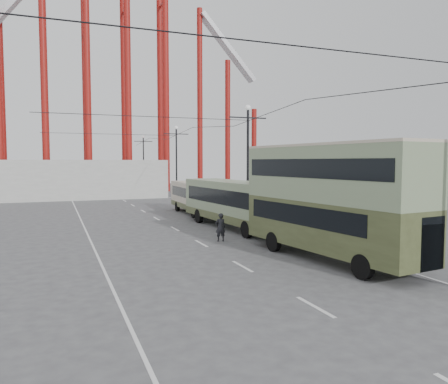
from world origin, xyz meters
name	(u,v)px	position (x,y,z in m)	size (l,w,h in m)	color
ground	(308,287)	(0.00, 0.00, 0.00)	(160.00, 160.00, 0.00)	#474749
road_markings	(165,222)	(-0.86, 19.70, 0.01)	(12.52, 120.00, 0.01)	silver
lamp_post_mid	(248,163)	(5.60, 18.00, 4.68)	(3.20, 0.44, 9.32)	black
lamp_post_far	(176,163)	(5.60, 40.00, 4.68)	(3.20, 0.44, 9.32)	black
lamp_post_distant	(144,162)	(5.60, 62.00, 4.68)	(3.20, 0.44, 9.32)	black
roller_coaster	(96,44)	(-2.49, 56.89, 22.92)	(52.95, 5.00, 55.48)	maroon
fairground_shed	(78,179)	(-6.00, 47.00, 2.50)	(22.00, 10.00, 5.00)	#A6A6A1
double_decker_bus	(329,195)	(3.44, 3.67, 3.17)	(3.93, 10.79, 5.66)	#3A4123
single_decker_green	(234,202)	(3.10, 14.84, 1.91)	(3.83, 12.17, 3.39)	gray
single_decker_cream	(195,196)	(3.12, 24.21, 1.62)	(2.44, 9.25, 2.87)	#BCAF97
pedestrian	(220,227)	(0.31, 10.28, 0.85)	(0.62, 0.41, 1.71)	black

